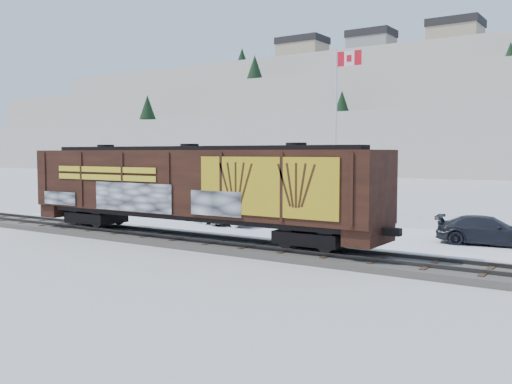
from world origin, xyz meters
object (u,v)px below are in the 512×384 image
Objects in this scene: hopper_railcar at (190,185)px; car_white at (227,214)px; car_silver at (214,212)px; flagpole at (337,155)px; car_dark at (488,230)px.

hopper_railcar reaches higher than car_white.
car_silver is at bearing 80.98° from car_white.
flagpole is at bearing -4.49° from car_silver.
car_dark is at bearing -78.28° from car_white.
hopper_railcar is 14.55m from car_dark.
flagpole is at bearing -13.11° from car_white.
car_silver is at bearing -119.40° from flagpole.
car_silver is (-4.57, -8.11, -3.53)m from flagpole.
car_white is at bearing -110.71° from flagpole.
hopper_railcar is 7.27m from car_white.
hopper_railcar is at bearing -150.98° from car_white.
car_silver is (-3.89, 6.87, -2.13)m from hopper_railcar.
flagpole reaches higher than car_silver.
flagpole is (0.68, 14.98, 1.41)m from hopper_railcar.
car_dark is (14.80, 1.07, -0.02)m from car_white.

